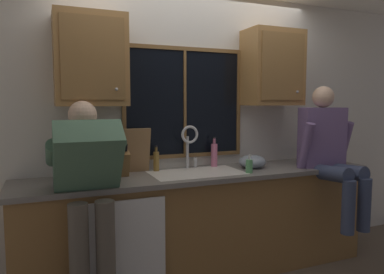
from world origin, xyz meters
The scene contains 22 objects.
back_wall centered at (0.00, 0.06, 1.27)m, with size 5.49×0.12×2.55m, color silver.
window_glass centered at (-0.07, -0.01, 1.52)m, with size 1.10×0.02×0.95m, color black.
window_frame_top centered at (-0.07, -0.02, 2.02)m, with size 1.17×0.02×0.04m, color brown.
window_frame_bottom centered at (-0.07, -0.02, 1.03)m, with size 1.17×0.02×0.04m, color brown.
window_frame_left centered at (-0.64, -0.02, 1.52)m, with size 0.04×0.02×0.95m, color brown.
window_frame_right centered at (0.50, -0.02, 1.52)m, with size 0.04×0.02×0.95m, color brown.
window_mullion_center centered at (-0.07, -0.02, 1.52)m, with size 0.02×0.02×0.95m, color brown.
lower_cabinet_run centered at (0.00, -0.29, 0.44)m, with size 3.09×0.58×0.88m, color olive.
countertop centered at (0.00, -0.31, 0.90)m, with size 3.15×0.62×0.04m, color slate.
dishwasher_front centered at (-0.77, -0.61, 0.46)m, with size 0.60×0.02×0.74m, color white.
upper_cabinet_left centered at (-0.92, -0.17, 1.86)m, with size 0.55×0.36×0.72m.
upper_cabinet_right centered at (0.79, -0.17, 1.86)m, with size 0.55×0.36×0.72m.
sink centered at (-0.07, -0.30, 0.82)m, with size 0.80×0.46×0.21m.
faucet centered at (-0.06, -0.12, 1.17)m, with size 0.18×0.09×0.40m.
person_standing centered at (-1.02, -0.60, 0.95)m, with size 0.53×0.70×1.54m.
person_sitting_on_counter centered at (1.15, -0.57, 1.10)m, with size 0.54×0.63×1.26m.
knife_block centered at (-0.71, -0.21, 1.03)m, with size 0.12×0.18×0.32m.
cutting_board centered at (-0.54, -0.09, 1.11)m, with size 0.23×0.02×0.39m, color #997047.
mixing_bowl centered at (0.50, -0.28, 0.98)m, with size 0.25×0.25×0.13m, color #8C99A8.
soap_dispenser centered at (0.35, -0.48, 0.98)m, with size 0.06×0.07×0.16m.
bottle_green_glass centered at (0.20, -0.09, 1.04)m, with size 0.06×0.06×0.28m.
bottle_tall_clear centered at (-0.37, -0.09, 1.01)m, with size 0.05×0.05×0.23m.
Camera 1 is at (-1.28, -3.12, 1.53)m, focal length 33.57 mm.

